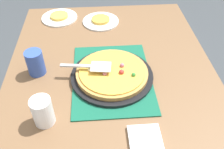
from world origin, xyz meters
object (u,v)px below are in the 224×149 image
(pizza_pan, at_px, (112,76))
(plate_near_left, at_px, (101,21))
(pizza, at_px, (112,72))
(pizza_server, at_px, (90,66))
(served_slice_left, at_px, (101,19))
(cup_corner, at_px, (43,111))
(plate_far_right, at_px, (60,18))
(napkin_stack, at_px, (145,139))
(cup_near, at_px, (35,63))
(served_slice_right, at_px, (59,16))

(pizza_pan, xyz_separation_m, plate_near_left, (-0.50, -0.03, -0.01))
(pizza, xyz_separation_m, pizza_server, (-0.01, -0.10, 0.03))
(served_slice_left, relative_size, cup_corner, 0.92)
(plate_far_right, relative_size, napkin_stack, 1.83)
(plate_near_left, height_order, cup_near, cup_near)
(plate_near_left, bearing_deg, pizza_pan, 3.67)
(pizza, distance_m, pizza_server, 0.10)
(served_slice_right, xyz_separation_m, pizza_server, (0.55, 0.19, 0.05))
(plate_near_left, distance_m, cup_near, 0.54)
(served_slice_right, bearing_deg, plate_far_right, 0.00)
(plate_near_left, bearing_deg, plate_far_right, -104.02)
(plate_near_left, distance_m, plate_far_right, 0.26)
(pizza, xyz_separation_m, plate_far_right, (-0.56, -0.29, -0.03))
(served_slice_right, bearing_deg, pizza_server, 19.11)
(pizza, relative_size, cup_near, 2.75)
(plate_near_left, distance_m, napkin_stack, 0.85)
(plate_near_left, relative_size, served_slice_right, 2.00)
(plate_far_right, distance_m, served_slice_left, 0.26)
(plate_far_right, height_order, cup_near, cup_near)
(pizza_server, xyz_separation_m, napkin_stack, (0.36, 0.19, -0.06))
(served_slice_right, relative_size, pizza_server, 0.47)
(pizza_pan, bearing_deg, served_slice_right, -152.95)
(pizza_pan, distance_m, pizza, 0.02)
(served_slice_right, distance_m, cup_near, 0.51)
(napkin_stack, bearing_deg, cup_corner, -107.07)
(pizza_pan, bearing_deg, served_slice_left, -176.33)
(served_slice_left, xyz_separation_m, cup_near, (0.44, -0.32, 0.04))
(pizza_server, bearing_deg, pizza, 82.47)
(plate_near_left, distance_m, served_slice_right, 0.26)
(plate_near_left, height_order, plate_far_right, same)
(served_slice_right, xyz_separation_m, cup_corner, (0.79, 0.01, 0.04))
(pizza, bearing_deg, plate_near_left, -176.30)
(plate_far_right, height_order, served_slice_right, served_slice_right)
(served_slice_left, distance_m, napkin_stack, 0.85)
(pizza, bearing_deg, cup_corner, -50.81)
(pizza, distance_m, plate_near_left, 0.50)
(pizza, xyz_separation_m, served_slice_left, (-0.50, -0.03, -0.01))
(pizza_pan, height_order, napkin_stack, pizza_pan)
(served_slice_right, height_order, napkin_stack, served_slice_right)
(served_slice_right, bearing_deg, pizza_pan, 27.05)
(pizza, bearing_deg, cup_near, -100.28)
(served_slice_left, bearing_deg, plate_near_left, 90.00)
(served_slice_right, bearing_deg, plate_near_left, 75.98)
(pizza_server, bearing_deg, served_slice_right, -160.89)
(pizza_pan, xyz_separation_m, napkin_stack, (0.34, 0.10, -0.01))
(cup_near, height_order, pizza_server, cup_near)
(pizza, relative_size, served_slice_right, 3.00)
(plate_far_right, distance_m, served_slice_right, 0.01)
(served_slice_left, relative_size, cup_near, 0.92)
(plate_far_right, xyz_separation_m, napkin_stack, (0.91, 0.38, 0.00))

